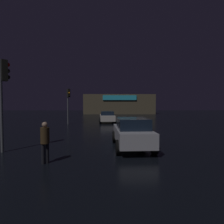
{
  "coord_description": "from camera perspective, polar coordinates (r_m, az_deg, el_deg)",
  "views": [
    {
      "loc": [
        -2.07,
        -15.15,
        2.31
      ],
      "look_at": [
        -1.61,
        6.52,
        1.43
      ],
      "focal_mm": 28.87,
      "sensor_mm": 36.0,
      "label": 1
    }
  ],
  "objects": [
    {
      "name": "pedestrian",
      "position": [
        7.57,
        -20.45,
        -8.15
      ],
      "size": [
        0.48,
        0.48,
        1.64
      ],
      "color": "black",
      "rests_on": "ground"
    },
    {
      "name": "ground_plane",
      "position": [
        15.47,
        6.54,
        -6.28
      ],
      "size": [
        120.0,
        120.0,
        0.0
      ],
      "primitive_type": "plane",
      "color": "black"
    },
    {
      "name": "car_near",
      "position": [
        9.7,
        6.31,
        -6.44
      ],
      "size": [
        2.01,
        4.21,
        1.61
      ],
      "color": "#B7B7BF",
      "rests_on": "ground"
    },
    {
      "name": "store_building",
      "position": [
        48.22,
        2.06,
        2.47
      ],
      "size": [
        17.58,
        9.74,
        4.88
      ],
      "color": "brown",
      "rests_on": "ground"
    },
    {
      "name": "traffic_signal_opposite",
      "position": [
        22.0,
        -13.67,
        3.93
      ],
      "size": [
        0.42,
        0.42,
        4.18
      ],
      "color": "#595B60",
      "rests_on": "ground"
    },
    {
      "name": "car_far",
      "position": [
        23.2,
        -1.57,
        -1.49
      ],
      "size": [
        2.22,
        4.47,
        1.48
      ],
      "color": "silver",
      "rests_on": "ground"
    },
    {
      "name": "traffic_signal_main",
      "position": [
        10.23,
        -31.14,
        7.12
      ],
      "size": [
        0.43,
        0.41,
        4.47
      ],
      "color": "#595B60",
      "rests_on": "ground"
    }
  ]
}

